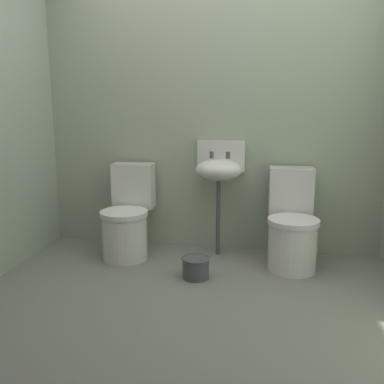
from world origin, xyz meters
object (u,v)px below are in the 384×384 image
(toilet_right, at_px, (292,228))
(sink, at_px, (219,169))
(bucket, at_px, (195,267))
(toilet_left, at_px, (127,220))

(toilet_right, relative_size, sink, 0.79)
(toilet_right, relative_size, bucket, 3.57)
(toilet_left, relative_size, toilet_right, 1.00)
(toilet_left, bearing_deg, sink, -167.74)
(toilet_left, distance_m, toilet_right, 1.38)
(toilet_left, relative_size, bucket, 3.57)
(toilet_right, bearing_deg, toilet_left, -3.03)
(toilet_right, distance_m, sink, 0.78)
(toilet_left, relative_size, sink, 0.79)
(toilet_right, bearing_deg, bucket, 24.82)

